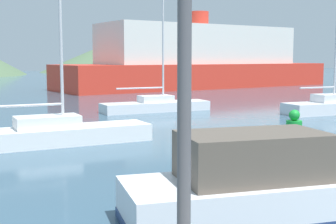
{
  "coord_description": "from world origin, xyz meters",
  "views": [
    {
      "loc": [
        -7.14,
        -3.16,
        3.35
      ],
      "look_at": [
        -0.5,
        14.0,
        1.2
      ],
      "focal_mm": 50.0,
      "sensor_mm": 36.0,
      "label": 1
    }
  ],
  "objects_px": {
    "motorboat_near": "(298,188)",
    "sailboat_middle": "(48,132)",
    "sailboat_outer": "(156,105)",
    "sailboat_inner": "(328,106)",
    "buoy_marker": "(294,120)",
    "ferry_distant": "(199,60)"
  },
  "relations": [
    {
      "from": "motorboat_near",
      "to": "sailboat_middle",
      "type": "xyz_separation_m",
      "value": [
        -3.98,
        10.16,
        -0.1
      ]
    },
    {
      "from": "motorboat_near",
      "to": "sailboat_outer",
      "type": "distance_m",
      "value": 19.73
    },
    {
      "from": "sailboat_inner",
      "to": "motorboat_near",
      "type": "bearing_deg",
      "value": -134.36
    },
    {
      "from": "buoy_marker",
      "to": "sailboat_inner",
      "type": "bearing_deg",
      "value": 36.63
    },
    {
      "from": "sailboat_middle",
      "to": "ferry_distant",
      "type": "xyz_separation_m",
      "value": [
        20.39,
        30.24,
        2.53
      ]
    },
    {
      "from": "sailboat_inner",
      "to": "sailboat_outer",
      "type": "height_order",
      "value": "sailboat_outer"
    },
    {
      "from": "sailboat_outer",
      "to": "buoy_marker",
      "type": "distance_m",
      "value": 9.66
    },
    {
      "from": "motorboat_near",
      "to": "sailboat_middle",
      "type": "bearing_deg",
      "value": 116.39
    },
    {
      "from": "sailboat_inner",
      "to": "ferry_distant",
      "type": "bearing_deg",
      "value": 79.79
    },
    {
      "from": "sailboat_inner",
      "to": "sailboat_outer",
      "type": "bearing_deg",
      "value": 149.6
    },
    {
      "from": "sailboat_middle",
      "to": "sailboat_outer",
      "type": "bearing_deg",
      "value": 44.9
    },
    {
      "from": "motorboat_near",
      "to": "ferry_distant",
      "type": "distance_m",
      "value": 43.68
    },
    {
      "from": "sailboat_middle",
      "to": "ferry_distant",
      "type": "relative_size",
      "value": 0.34
    },
    {
      "from": "sailboat_outer",
      "to": "sailboat_inner",
      "type": "bearing_deg",
      "value": -31.99
    },
    {
      "from": "sailboat_middle",
      "to": "ferry_distant",
      "type": "bearing_deg",
      "value": 50.74
    },
    {
      "from": "motorboat_near",
      "to": "sailboat_outer",
      "type": "height_order",
      "value": "sailboat_outer"
    },
    {
      "from": "sailboat_middle",
      "to": "sailboat_outer",
      "type": "distance_m",
      "value": 12.01
    },
    {
      "from": "sailboat_middle",
      "to": "sailboat_outer",
      "type": "relative_size",
      "value": 1.31
    },
    {
      "from": "ferry_distant",
      "to": "buoy_marker",
      "type": "distance_m",
      "value": 31.22
    },
    {
      "from": "motorboat_near",
      "to": "sailboat_inner",
      "type": "height_order",
      "value": "sailboat_inner"
    },
    {
      "from": "ferry_distant",
      "to": "sailboat_inner",
      "type": "bearing_deg",
      "value": -109.37
    },
    {
      "from": "sailboat_inner",
      "to": "ferry_distant",
      "type": "height_order",
      "value": "ferry_distant"
    }
  ]
}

